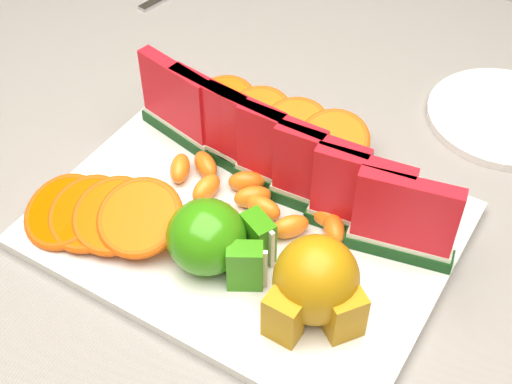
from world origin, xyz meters
name	(u,v)px	position (x,y,z in m)	size (l,w,h in m)	color
table	(237,233)	(0.00, 0.00, 0.65)	(1.40, 0.90, 0.75)	#512E1B
tablecloth	(236,198)	(0.00, 0.00, 0.72)	(1.53, 1.03, 0.20)	gray
platter	(248,225)	(0.06, -0.06, 0.76)	(0.40, 0.30, 0.01)	silver
apple_cluster	(214,239)	(0.06, -0.12, 0.80)	(0.11, 0.09, 0.07)	#0F770B
pear_cluster	(316,285)	(0.16, -0.12, 0.81)	(0.10, 0.10, 0.09)	#A1831C
side_plate	(504,117)	(0.23, 0.24, 0.76)	(0.20, 0.20, 0.01)	silver
watermelon_row	(281,158)	(0.06, -0.01, 0.82)	(0.39, 0.07, 0.10)	#10340E
orange_fan_front	(101,214)	(-0.06, -0.15, 0.79)	(0.18, 0.12, 0.05)	#FA5A0F
orange_fan_back	(277,120)	(0.01, 0.07, 0.79)	(0.23, 0.10, 0.04)	#FA5A0F
tangerine_segments	(255,197)	(0.05, -0.04, 0.78)	(0.22, 0.07, 0.02)	#CF6D04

